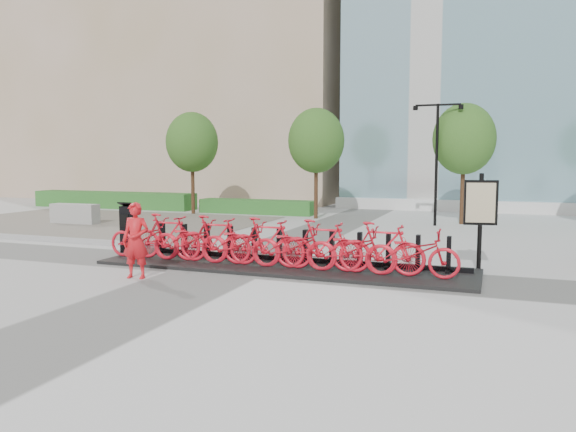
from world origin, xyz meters
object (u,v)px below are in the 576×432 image
(jersey_barrier, at_px, (75,214))
(bike_0, at_px, (144,238))
(worker_red, at_px, (136,240))
(kiosk, at_px, (128,228))
(map_sign, at_px, (481,207))

(jersey_barrier, bearing_deg, bike_0, -40.53)
(worker_red, bearing_deg, kiosk, 119.77)
(bike_0, bearing_deg, jersey_barrier, 50.84)
(bike_0, xyz_separation_m, kiosk, (-0.94, 0.60, 0.15))
(map_sign, bearing_deg, kiosk, 177.02)
(bike_0, xyz_separation_m, map_sign, (8.58, 1.60, 0.96))
(kiosk, xyz_separation_m, map_sign, (9.52, 1.00, 0.82))
(worker_red, bearing_deg, map_sign, 16.48)
(kiosk, bearing_deg, jersey_barrier, 138.90)
(worker_red, distance_m, map_sign, 8.27)
(worker_red, height_order, map_sign, map_sign)
(kiosk, distance_m, worker_red, 3.33)
(worker_red, relative_size, map_sign, 0.73)
(kiosk, bearing_deg, map_sign, 4.80)
(bike_0, height_order, worker_red, worker_red)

